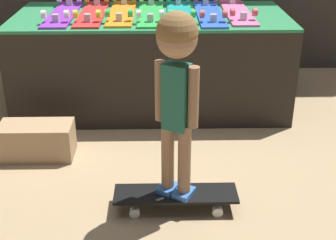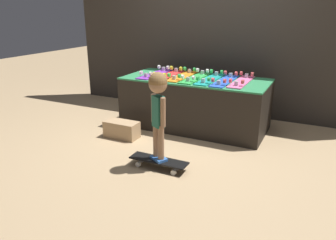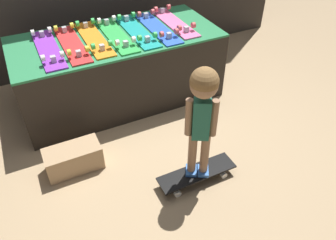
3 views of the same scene
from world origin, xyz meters
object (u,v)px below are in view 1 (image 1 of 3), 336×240
Objects in this scene: skateboard_teal_on_rack at (180,12)px; storage_box at (37,140)px; child at (177,73)px; skateboard_pink_on_rack at (237,11)px; skateboard_red_on_rack at (93,12)px; skateboard_green_on_rack at (151,12)px; skateboard_on_floor at (176,196)px; skateboard_blue_on_rack at (209,12)px; skateboard_orange_on_rack at (122,12)px; skateboard_purple_on_rack at (63,13)px.

skateboard_teal_on_rack reaches higher than storage_box.
storage_box is at bearing 175.57° from child.
skateboard_pink_on_rack is at bearing 99.69° from child.
skateboard_red_on_rack is at bearing 179.67° from skateboard_teal_on_rack.
skateboard_teal_on_rack is at bearing 0.31° from skateboard_green_on_rack.
storage_box is at bearing 146.36° from skateboard_on_floor.
skateboard_green_on_rack is 1.19m from storage_box.
skateboard_blue_on_rack is 1.81× the size of storage_box.
skateboard_red_on_rack is at bearing 178.55° from skateboard_blue_on_rack.
skateboard_teal_on_rack is (0.61, -0.00, 0.00)m from skateboard_red_on_rack.
skateboard_orange_on_rack and skateboard_pink_on_rack have the same top height.
skateboard_red_on_rack and skateboard_pink_on_rack have the same top height.
skateboard_purple_on_rack is 1.00× the size of skateboard_red_on_rack.
skateboard_orange_on_rack is (0.20, 0.02, 0.00)m from skateboard_red_on_rack.
skateboard_purple_on_rack is 1.02m from skateboard_blue_on_rack.
skateboard_green_on_rack is 1.27× the size of skateboard_on_floor.
skateboard_teal_on_rack is 1.81× the size of storage_box.
skateboard_green_on_rack is (0.20, -0.02, 0.00)m from skateboard_orange_on_rack.
skateboard_blue_on_rack is (0.81, -0.02, 0.00)m from skateboard_red_on_rack.
skateboard_orange_on_rack is at bearing 173.43° from skateboard_green_on_rack.
skateboard_orange_on_rack reaches higher than storage_box.
skateboard_on_floor is at bearing -67.91° from skateboard_red_on_rack.
skateboard_teal_on_rack is (0.20, 0.00, 0.00)m from skateboard_green_on_rack.
skateboard_teal_on_rack is 0.20m from skateboard_blue_on_rack.
skateboard_purple_on_rack and skateboard_green_on_rack have the same top height.
skateboard_green_on_rack is at bearing -0.65° from skateboard_red_on_rack.
skateboard_purple_on_rack is 0.61m from skateboard_green_on_rack.
storage_box is (-1.09, -0.76, -0.59)m from skateboard_blue_on_rack.
skateboard_orange_on_rack is at bearing 133.19° from child.
skateboard_purple_on_rack and skateboard_pink_on_rack have the same top height.
skateboard_red_on_rack reaches higher than storage_box.
skateboard_green_on_rack is at bearing -176.89° from skateboard_pink_on_rack.
skateboard_purple_on_rack is at bearing -180.00° from skateboard_teal_on_rack.
skateboard_blue_on_rack is 1.46m from storage_box.
skateboard_blue_on_rack is at bearing -4.79° from skateboard_teal_on_rack.
skateboard_on_floor is (0.54, -1.32, -0.63)m from skateboard_red_on_rack.
skateboard_red_on_rack is 1.00× the size of skateboard_pink_on_rack.
skateboard_green_on_rack is 1.00× the size of skateboard_teal_on_rack.
skateboard_pink_on_rack is (0.20, 0.05, 0.00)m from skateboard_blue_on_rack.
skateboard_orange_on_rack is 0.81m from skateboard_pink_on_rack.
skateboard_orange_on_rack is at bearing 176.31° from skateboard_blue_on_rack.
skateboard_green_on_rack is at bearing 95.66° from skateboard_on_floor.
skateboard_green_on_rack is 1.33m from child.
skateboard_teal_on_rack and skateboard_blue_on_rack have the same top height.
skateboard_purple_on_rack reaches higher than storage_box.
skateboard_orange_on_rack is (0.41, 0.02, 0.00)m from skateboard_purple_on_rack.
storage_box reaches higher than skateboard_on_floor.
skateboard_pink_on_rack is at bearing 4.50° from skateboard_teal_on_rack.
skateboard_green_on_rack is at bearing 177.76° from skateboard_blue_on_rack.
skateboard_teal_on_rack is 0.87× the size of child.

